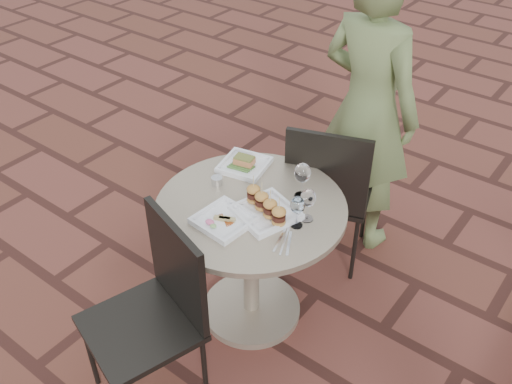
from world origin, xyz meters
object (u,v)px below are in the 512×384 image
Objects in this scene: plate_salmon at (244,164)px; plate_tuna at (224,220)px; cafe_table at (251,244)px; chair_near at (158,302)px; chair_far at (329,186)px; plate_sliders at (266,208)px; diner at (368,110)px.

plate_salmon reaches higher than plate_tuna.
chair_near reaches higher than cafe_table.
plate_tuna is at bearing 62.22° from chair_far.
chair_near is at bearing -78.01° from plate_salmon.
plate_sliders is (0.01, -0.59, 0.22)m from chair_far.
chair_near reaches higher than plate_salmon.
plate_sliders is (0.01, -0.96, -0.08)m from diner.
plate_sliders reaches higher than plate_salmon.
chair_far reaches higher than cafe_table.
plate_sliders is (0.10, -0.02, 0.29)m from cafe_table.
plate_salmon reaches higher than cafe_table.
cafe_table is 0.41m from plate_salmon.
diner is (0.14, 1.52, 0.30)m from chair_near.
chair_near is 3.68× the size of plate_tuna.
plate_tuna reaches higher than cafe_table.
plate_sliders is at bearing 99.17° from diner.
plate_sliders is at bearing 71.50° from chair_far.
chair_near is 0.63m from plate_sliders.
cafe_table is 2.82× the size of plate_sliders.
diner is (0.09, 0.94, 0.37)m from cafe_table.
diner is 6.37× the size of plate_salmon.
chair_near reaches higher than plate_tuna.
cafe_table is 0.97× the size of chair_near.
plate_tuna is (-0.12, -0.15, -0.03)m from plate_sliders.
plate_salmon is (-0.22, 0.23, 0.26)m from cafe_table.
diner is 1.12m from plate_tuna.
plate_tuna is at bearing -96.30° from cafe_table.
plate_tuna is (-0.11, -1.11, -0.11)m from diner.
diner reaches higher than chair_far.
diner reaches higher than plate_salmon.
chair_far is at bearing 91.04° from plate_sliders.
cafe_table is 3.36× the size of plate_salmon.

